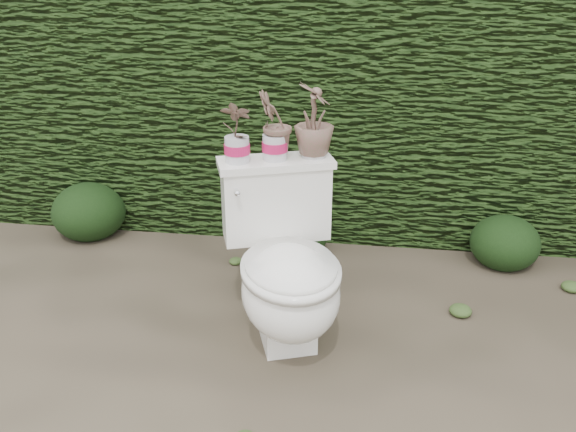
# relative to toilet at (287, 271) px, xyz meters

# --- Properties ---
(ground) EXTENTS (60.00, 60.00, 0.00)m
(ground) POSITION_rel_toilet_xyz_m (-0.10, -0.10, -0.36)
(ground) COLOR brown
(ground) RESTS_ON ground
(hedge) EXTENTS (8.00, 1.00, 1.60)m
(hedge) POSITION_rel_toilet_xyz_m (-0.10, 1.50, 0.44)
(hedge) COLOR #2A4617
(hedge) RESTS_ON ground
(toilet) EXTENTS (0.66, 0.79, 0.78)m
(toilet) POSITION_rel_toilet_xyz_m (0.00, 0.00, 0.00)
(toilet) COLOR white
(toilet) RESTS_ON ground
(potted_plant_left) EXTENTS (0.14, 0.11, 0.25)m
(potted_plant_left) POSITION_rel_toilet_xyz_m (-0.24, 0.17, 0.55)
(potted_plant_left) COLOR #1E6326
(potted_plant_left) RESTS_ON toilet
(potted_plant_center) EXTENTS (0.19, 0.20, 0.28)m
(potted_plant_center) POSITION_rel_toilet_xyz_m (-0.08, 0.22, 0.56)
(potted_plant_center) COLOR #1E6326
(potted_plant_center) RESTS_ON toilet
(potted_plant_right) EXTENTS (0.21, 0.21, 0.31)m
(potted_plant_right) POSITION_rel_toilet_xyz_m (0.08, 0.28, 0.57)
(potted_plant_right) COLOR #1E6326
(potted_plant_right) RESTS_ON toilet
(liriope_clump_1) EXTENTS (0.44, 0.44, 0.35)m
(liriope_clump_1) POSITION_rel_toilet_xyz_m (-1.34, 0.94, -0.18)
(liriope_clump_1) COLOR black
(liriope_clump_1) RESTS_ON ground
(liriope_clump_2) EXTENTS (0.31, 0.31, 0.25)m
(liriope_clump_2) POSITION_rel_toilet_xyz_m (-0.05, 0.89, -0.23)
(liriope_clump_2) COLOR black
(liriope_clump_2) RESTS_ON ground
(liriope_clump_3) EXTENTS (0.38, 0.38, 0.30)m
(liriope_clump_3) POSITION_rel_toilet_xyz_m (1.09, 0.90, -0.20)
(liriope_clump_3) COLOR black
(liriope_clump_3) RESTS_ON ground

